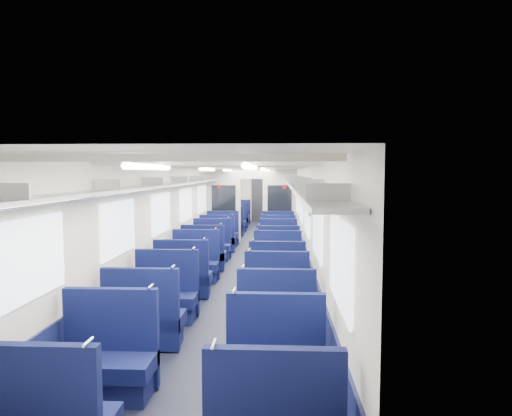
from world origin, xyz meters
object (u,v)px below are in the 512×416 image
at_px(seat_8, 183,279).
at_px(seat_13, 278,257).
at_px(seat_26, 239,217).
at_px(seat_3, 276,371).
at_px(seat_19, 278,235).
at_px(seat_20, 230,226).
at_px(seat_23, 278,223).
at_px(seat_15, 278,248).
at_px(seat_10, 195,265).
at_px(seat_21, 278,227).
at_px(seat_27, 278,217).
at_px(seat_22, 233,223).
at_px(seat_16, 218,240).
at_px(seat_12, 204,256).
at_px(seat_17, 278,240).
at_px(seat_11, 277,267).
at_px(seat_4, 144,322).
at_px(seat_9, 277,281).
at_px(seat_14, 212,247).
at_px(seat_25, 278,220).
at_px(seat_6, 165,298).
at_px(seat_7, 277,301).
at_px(seat_5, 276,323).
at_px(seat_24, 236,220).
at_px(bulkhead, 252,203).
at_px(end_door, 260,199).
at_px(seat_2, 107,363).
at_px(seat_18, 222,235).

xyz_separation_m(seat_8, seat_13, (1.66, 2.14, 0.00)).
distance_m(seat_8, seat_26, 11.10).
distance_m(seat_3, seat_19, 9.23).
distance_m(seat_13, seat_20, 5.86).
bearing_deg(seat_23, seat_15, -90.00).
bearing_deg(seat_15, seat_23, 90.00).
xyz_separation_m(seat_10, seat_21, (1.66, 6.47, 0.00)).
xyz_separation_m(seat_23, seat_27, (0.00, 2.15, 0.00)).
xyz_separation_m(seat_19, seat_22, (-1.66, 3.27, 0.00)).
xyz_separation_m(seat_10, seat_16, (0.00, 3.40, 0.00)).
distance_m(seat_12, seat_17, 2.94).
relative_size(seat_11, seat_21, 1.00).
bearing_deg(seat_17, seat_4, -103.45).
relative_size(seat_9, seat_14, 1.00).
bearing_deg(seat_25, seat_21, -90.00).
relative_size(seat_6, seat_7, 1.00).
xyz_separation_m(seat_5, seat_20, (-1.66, 10.03, 0.00)).
relative_size(seat_13, seat_24, 1.00).
relative_size(seat_17, seat_19, 1.00).
relative_size(seat_4, seat_23, 1.00).
relative_size(bulkhead, seat_25, 2.61).
distance_m(seat_16, seat_26, 6.56).
height_order(seat_17, seat_19, same).
bearing_deg(seat_26, seat_7, -82.39).
bearing_deg(seat_26, seat_11, -80.59).
distance_m(end_door, seat_8, 12.58).
height_order(seat_14, seat_21, same).
height_order(seat_4, seat_21, same).
bearing_deg(seat_25, end_door, 108.63).
distance_m(end_door, seat_17, 7.98).
distance_m(seat_9, seat_10, 2.06).
distance_m(seat_3, seat_24, 13.75).
relative_size(seat_16, seat_19, 1.00).
distance_m(seat_6, seat_19, 7.04).
height_order(seat_2, seat_17, same).
bearing_deg(seat_8, seat_14, 90.00).
bearing_deg(seat_15, seat_3, -90.00).
height_order(seat_4, seat_8, same).
xyz_separation_m(seat_6, seat_15, (1.66, 4.61, 0.00)).
distance_m(seat_18, seat_22, 3.32).
relative_size(seat_3, seat_22, 1.00).
relative_size(seat_6, seat_12, 1.00).
xyz_separation_m(seat_12, seat_16, (0.00, 2.34, 0.00)).
bearing_deg(seat_19, seat_26, 106.78).
relative_size(seat_14, seat_23, 1.00).
bearing_deg(seat_11, seat_23, 90.00).
distance_m(seat_3, seat_16, 8.34).
xyz_separation_m(seat_16, seat_25, (1.66, 5.53, 0.00)).
relative_size(seat_16, seat_20, 1.00).
relative_size(seat_6, seat_27, 1.00).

